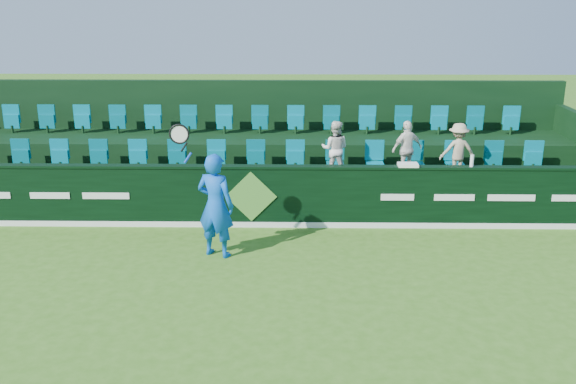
{
  "coord_description": "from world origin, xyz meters",
  "views": [
    {
      "loc": [
        0.99,
        -9.03,
        4.9
      ],
      "look_at": [
        0.8,
        2.8,
        1.15
      ],
      "focal_mm": 40.0,
      "sensor_mm": 36.0,
      "label": 1
    }
  ],
  "objects_px": {
    "towel": "(408,165)",
    "drinks_bottle": "(472,161)",
    "spectator_left": "(335,149)",
    "tennis_player": "(215,205)",
    "spectator_right": "(458,150)",
    "spectator_middle": "(407,149)"
  },
  "relations": [
    {
      "from": "tennis_player",
      "to": "drinks_bottle",
      "type": "relative_size",
      "value": 10.74
    },
    {
      "from": "towel",
      "to": "spectator_left",
      "type": "bearing_deg",
      "value": 142.75
    },
    {
      "from": "spectator_middle",
      "to": "spectator_right",
      "type": "xyz_separation_m",
      "value": [
        1.15,
        0.0,
        -0.03
      ]
    },
    {
      "from": "spectator_left",
      "to": "towel",
      "type": "distance_m",
      "value": 1.85
    },
    {
      "from": "spectator_middle",
      "to": "drinks_bottle",
      "type": "distance_m",
      "value": 1.62
    },
    {
      "from": "spectator_left",
      "to": "spectator_right",
      "type": "distance_m",
      "value": 2.78
    },
    {
      "from": "tennis_player",
      "to": "spectator_right",
      "type": "distance_m",
      "value": 5.86
    },
    {
      "from": "towel",
      "to": "drinks_bottle",
      "type": "bearing_deg",
      "value": 0.0
    },
    {
      "from": "spectator_right",
      "to": "drinks_bottle",
      "type": "distance_m",
      "value": 1.12
    },
    {
      "from": "spectator_right",
      "to": "drinks_bottle",
      "type": "xyz_separation_m",
      "value": [
        0.02,
        -1.12,
        0.05
      ]
    },
    {
      "from": "spectator_right",
      "to": "drinks_bottle",
      "type": "height_order",
      "value": "spectator_right"
    },
    {
      "from": "spectator_right",
      "to": "tennis_player",
      "type": "bearing_deg",
      "value": 24.52
    },
    {
      "from": "spectator_left",
      "to": "drinks_bottle",
      "type": "bearing_deg",
      "value": 168.79
    },
    {
      "from": "spectator_left",
      "to": "tennis_player",
      "type": "bearing_deg",
      "value": 59.4
    },
    {
      "from": "spectator_middle",
      "to": "towel",
      "type": "xyz_separation_m",
      "value": [
        -0.16,
        -1.12,
        -0.07
      ]
    },
    {
      "from": "spectator_middle",
      "to": "towel",
      "type": "distance_m",
      "value": 1.13
    },
    {
      "from": "spectator_middle",
      "to": "towel",
      "type": "bearing_deg",
      "value": 57.75
    },
    {
      "from": "towel",
      "to": "drinks_bottle",
      "type": "distance_m",
      "value": 1.33
    },
    {
      "from": "towel",
      "to": "tennis_player",
      "type": "bearing_deg",
      "value": -157.31
    },
    {
      "from": "spectator_middle",
      "to": "towel",
      "type": "relative_size",
      "value": 3.1
    },
    {
      "from": "tennis_player",
      "to": "towel",
      "type": "relative_size",
      "value": 6.37
    },
    {
      "from": "spectator_middle",
      "to": "drinks_bottle",
      "type": "relative_size",
      "value": 5.23
    }
  ]
}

